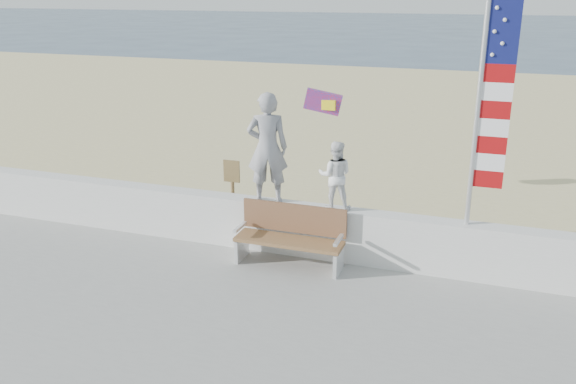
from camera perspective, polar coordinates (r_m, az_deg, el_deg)
name	(u,v)px	position (r m, az deg, el deg)	size (l,w,h in m)	color
ground	(236,313)	(9.24, -4.93, -11.24)	(220.00, 220.00, 0.00)	#2C4259
sand	(365,158)	(17.24, 7.23, 3.17)	(90.00, 40.00, 0.08)	beige
seawall	(281,226)	(10.64, -0.67, -3.24)	(30.00, 0.35, 0.90)	silver
adult	(267,148)	(10.28, -1.94, 4.16)	(0.69, 0.45, 1.89)	gray
child	(335,175)	(10.03, 4.44, 1.55)	(0.56, 0.44, 1.15)	white
bench	(291,235)	(10.11, 0.26, -4.07)	(1.80, 0.57, 1.00)	olive
flag	(488,103)	(9.42, 18.18, 7.94)	(0.50, 0.08, 3.50)	silver
parafoil_kite	(324,102)	(13.55, 3.39, 8.38)	(0.89, 0.42, 0.59)	#FE1C2E
sign	(232,191)	(11.54, -5.22, 0.13)	(0.32, 0.07, 1.46)	olive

